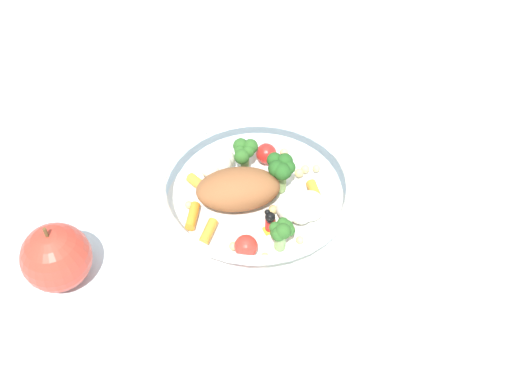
{
  "coord_description": "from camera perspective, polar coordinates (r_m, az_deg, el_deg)",
  "views": [
    {
      "loc": [
        -0.29,
        -0.34,
        0.57
      ],
      "look_at": [
        0.02,
        0.01,
        0.03
      ],
      "focal_mm": 42.94,
      "sensor_mm": 36.0,
      "label": 1
    }
  ],
  "objects": [
    {
      "name": "loose_apple",
      "position": [
        0.68,
        -18.1,
        -5.81
      ],
      "size": [
        0.07,
        0.07,
        0.09
      ],
      "color": "#BC3828",
      "rests_on": "ground_plane"
    },
    {
      "name": "ground_plane",
      "position": [
        0.73,
        -0.37,
        -2.5
      ],
      "size": [
        2.4,
        2.4,
        0.0
      ],
      "primitive_type": "plane",
      "color": "silver"
    },
    {
      "name": "food_container",
      "position": [
        0.72,
        -0.09,
        0.16
      ],
      "size": [
        0.23,
        0.23,
        0.06
      ],
      "color": "white",
      "rests_on": "ground_plane"
    }
  ]
}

